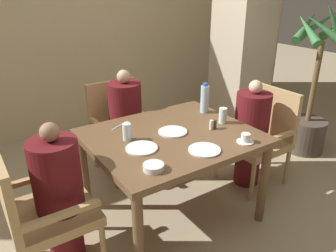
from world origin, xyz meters
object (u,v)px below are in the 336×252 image
object	(u,v)px
chair_left_side	(38,208)
plate_dessert_center	(204,150)
chair_far_side	(120,124)
diner_in_right_chair	(251,133)
plate_main_right	(173,132)
glass_tall_mid	(223,116)
chair_right_side	(261,133)
potted_palm	(311,104)
diner_in_left_chair	(59,194)
plate_main_left	(142,148)
water_bottle	(205,99)
diner_in_far_chair	(126,123)
glass_tall_near	(127,132)
bowl_small	(154,167)
teacup_with_saucer	(245,139)

from	to	relation	value
chair_left_side	plate_dessert_center	distance (m)	1.17
chair_far_side	diner_in_right_chair	distance (m)	1.31
plate_main_right	glass_tall_mid	size ratio (longest dim) A/B	1.74
chair_right_side	potted_palm	world-z (taller)	potted_palm
diner_in_left_chair	plate_dessert_center	bearing A→B (deg)	-20.61
diner_in_left_chair	plate_main_left	world-z (taller)	diner_in_left_chair
water_bottle	diner_in_far_chair	bearing A→B (deg)	132.03
plate_dessert_center	chair_right_side	bearing A→B (deg)	19.27
potted_palm	chair_right_side	bearing A→B (deg)	-172.93
chair_left_side	glass_tall_near	distance (m)	0.79
diner_in_left_chair	glass_tall_mid	bearing A→B (deg)	-1.96
glass_tall_near	glass_tall_mid	size ratio (longest dim) A/B	1.00
bowl_small	glass_tall_near	size ratio (longest dim) A/B	1.03
teacup_with_saucer	bowl_small	distance (m)	0.77
potted_palm	glass_tall_mid	distance (m)	1.54
chair_left_side	glass_tall_mid	world-z (taller)	chair_left_side
diner_in_left_chair	plate_main_left	bearing A→B (deg)	-8.48
chair_far_side	plate_main_left	distance (m)	1.12
diner_in_left_chair	plate_dessert_center	xyz separation A→B (m)	(0.94, -0.35, 0.22)
water_bottle	chair_far_side	bearing A→B (deg)	125.68
bowl_small	water_bottle	bearing A→B (deg)	33.86
diner_in_left_chair	diner_in_right_chair	world-z (taller)	diner_in_left_chair
chair_right_side	plate_dessert_center	distance (m)	1.10
plate_main_right	glass_tall_near	bearing A→B (deg)	168.04
chair_right_side	glass_tall_mid	distance (m)	0.65
plate_main_left	glass_tall_near	world-z (taller)	glass_tall_near
potted_palm	plate_dessert_center	world-z (taller)	potted_palm
plate_dessert_center	bowl_small	world-z (taller)	bowl_small
plate_main_right	plate_dessert_center	size ratio (longest dim) A/B	1.00
chair_far_side	potted_palm	xyz separation A→B (m)	(1.99, -0.84, 0.08)
plate_main_left	glass_tall_near	distance (m)	0.20
plate_main_left	chair_right_side	bearing A→B (deg)	3.65
potted_palm	teacup_with_saucer	bearing A→B (deg)	-161.73
diner_in_left_chair	glass_tall_near	size ratio (longest dim) A/B	8.07
chair_left_side	plate_main_right	distance (m)	1.11
chair_right_side	diner_in_right_chair	world-z (taller)	diner_in_right_chair
chair_far_side	teacup_with_saucer	size ratio (longest dim) A/B	7.24
chair_right_side	plate_main_left	xyz separation A→B (m)	(-1.37, -0.09, 0.26)
diner_in_right_chair	plate_main_left	size ratio (longest dim) A/B	4.58
potted_palm	plate_main_right	xyz separation A→B (m)	(-1.96, -0.09, 0.19)
plate_main_right	chair_right_side	bearing A→B (deg)	-1.36
diner_in_left_chair	teacup_with_saucer	distance (m)	1.36
chair_left_side	potted_palm	world-z (taller)	potted_palm
diner_in_left_chair	diner_in_right_chair	distance (m)	1.81
plate_main_right	plate_dessert_center	xyz separation A→B (m)	(0.01, -0.38, 0.00)
chair_far_side	plate_dessert_center	distance (m)	1.33
diner_in_left_chair	water_bottle	xyz separation A→B (m)	(1.42, 0.23, 0.34)
diner_in_left_chair	plate_main_right	world-z (taller)	diner_in_left_chair
chair_far_side	glass_tall_near	world-z (taller)	chair_far_side
diner_in_right_chair	plate_main_left	world-z (taller)	diner_in_right_chair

